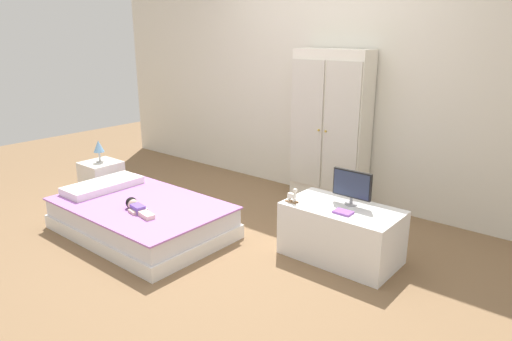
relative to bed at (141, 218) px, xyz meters
name	(u,v)px	position (x,y,z in m)	size (l,w,h in m)	color
ground_plane	(225,241)	(0.68, 0.35, -0.15)	(10.00, 10.00, 0.02)	brown
back_wall	(328,68)	(0.68, 1.92, 1.21)	(6.40, 0.05, 2.70)	silver
bed	(141,218)	(0.00, 0.00, 0.00)	(1.54, 0.99, 0.28)	white
pillow	(103,185)	(-0.57, 0.00, 0.18)	(0.32, 0.72, 0.07)	white
doll	(135,206)	(0.12, -0.14, 0.18)	(0.39, 0.15, 0.10)	#6B4CB2
nightstand	(102,180)	(-1.05, 0.28, 0.06)	(0.36, 0.36, 0.40)	silver
table_lamp	(99,147)	(-1.05, 0.28, 0.42)	(0.11, 0.11, 0.23)	#B7B2AD
wardrobe	(330,128)	(0.84, 1.74, 0.64)	(0.79, 0.31, 1.55)	white
tv_stand	(341,233)	(1.59, 0.70, 0.07)	(0.88, 0.49, 0.43)	white
tv_monitor	(352,185)	(1.62, 0.79, 0.45)	(0.32, 0.10, 0.27)	#99999E
rocking_horse_toy	(293,196)	(1.24, 0.54, 0.35)	(0.10, 0.04, 0.12)	#8E6642
book_purple	(343,212)	(1.66, 0.59, 0.30)	(0.14, 0.09, 0.02)	#8E51B2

